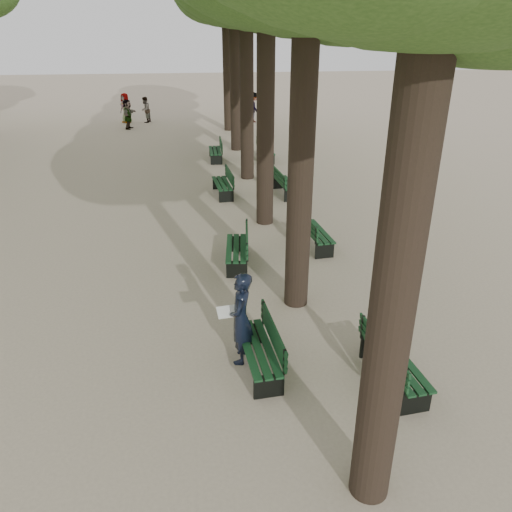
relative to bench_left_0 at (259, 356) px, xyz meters
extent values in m
plane|color=tan|center=(-0.37, -0.75, -0.27)|extent=(120.00, 120.00, 0.00)
cylinder|color=#33261C|center=(1.13, -2.75, 3.48)|extent=(0.52, 0.52, 7.50)
cylinder|color=#33261C|center=(1.13, 2.25, 3.48)|extent=(0.52, 0.52, 7.50)
cylinder|color=#33261C|center=(1.13, 7.25, 3.48)|extent=(0.52, 0.52, 7.50)
cylinder|color=#33261C|center=(1.13, 12.25, 3.48)|extent=(0.52, 0.52, 7.50)
cylinder|color=#33261C|center=(1.13, 17.25, 3.48)|extent=(0.52, 0.52, 7.50)
cylinder|color=#33261C|center=(1.13, 22.25, 3.48)|extent=(0.52, 0.52, 7.50)
cube|color=black|center=(-0.02, 0.00, -0.05)|extent=(0.67, 1.84, 0.45)
cube|color=black|center=(-0.02, 0.00, 0.18)|extent=(0.69, 1.84, 0.04)
cube|color=black|center=(0.26, 0.02, 0.45)|extent=(0.19, 1.80, 0.40)
cube|color=black|center=(-0.02, 4.38, -0.05)|extent=(0.69, 1.84, 0.45)
cube|color=black|center=(-0.02, 4.38, 0.18)|extent=(0.71, 1.84, 0.04)
cube|color=black|center=(0.26, 4.35, 0.45)|extent=(0.22, 1.80, 0.40)
cube|color=black|center=(-0.02, 10.12, -0.05)|extent=(0.68, 1.84, 0.45)
cube|color=black|center=(-0.02, 10.12, 0.18)|extent=(0.70, 1.84, 0.04)
cube|color=black|center=(0.26, 10.15, 0.45)|extent=(0.20, 1.80, 0.40)
cube|color=black|center=(-0.02, 15.25, -0.05)|extent=(0.52, 1.80, 0.45)
cube|color=black|center=(-0.02, 15.25, 0.18)|extent=(0.54, 1.80, 0.04)
cube|color=black|center=(0.26, 15.25, 0.45)|extent=(0.04, 1.80, 0.40)
cube|color=black|center=(2.28, -0.66, -0.05)|extent=(0.71, 1.85, 0.45)
cube|color=black|center=(2.28, -0.66, 0.18)|extent=(0.73, 1.85, 0.04)
cube|color=black|center=(2.01, -0.69, 0.45)|extent=(0.23, 1.79, 0.40)
cube|color=black|center=(2.28, 5.22, -0.05)|extent=(0.70, 1.84, 0.45)
cube|color=black|center=(2.28, 5.22, 0.18)|extent=(0.72, 1.85, 0.04)
cube|color=black|center=(2.01, 5.19, 0.45)|extent=(0.22, 1.79, 0.40)
cube|color=black|center=(2.28, 9.90, -0.05)|extent=(0.69, 1.84, 0.45)
cube|color=black|center=(2.28, 9.90, 0.18)|extent=(0.71, 1.84, 0.04)
cube|color=black|center=(2.00, 9.87, 0.45)|extent=(0.21, 1.80, 0.40)
cube|color=black|center=(2.28, 14.96, -0.05)|extent=(0.59, 1.82, 0.45)
cube|color=black|center=(2.28, 14.96, 0.18)|extent=(0.61, 1.82, 0.04)
cube|color=black|center=(2.00, 14.95, 0.45)|extent=(0.12, 1.80, 0.40)
imported|color=black|center=(-0.28, 0.32, 0.62)|extent=(0.53, 0.78, 1.78)
cube|color=white|center=(-0.53, 0.32, 0.78)|extent=(0.37, 0.29, 0.12)
imported|color=#262628|center=(-5.05, 25.45, 0.62)|extent=(0.86, 0.87, 1.78)
imported|color=#262628|center=(-3.84, 25.31, 0.50)|extent=(0.55, 0.82, 1.55)
imported|color=#262628|center=(2.90, 24.65, 0.63)|extent=(0.59, 1.21, 1.80)
imported|color=#262628|center=(-4.69, 23.33, 0.57)|extent=(0.68, 1.60, 1.68)
camera|label=1|loc=(-0.96, -7.28, 5.44)|focal=35.00mm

